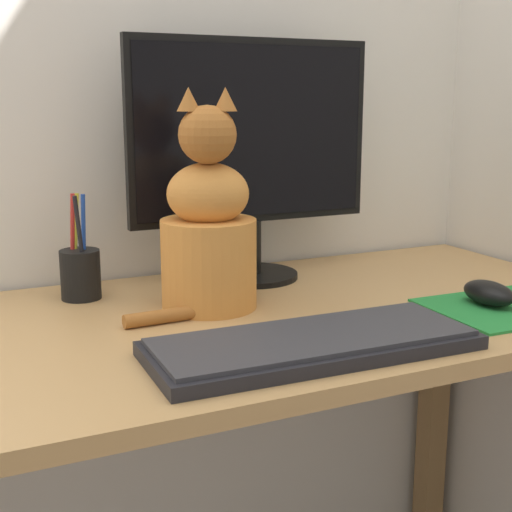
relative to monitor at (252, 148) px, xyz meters
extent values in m
cube|color=tan|center=(-0.07, -0.20, -0.25)|extent=(1.20, 0.60, 0.02)
cube|color=olive|center=(0.49, 0.06, -0.61)|extent=(0.05, 0.05, 0.71)
cylinder|color=black|center=(0.00, 0.00, -0.23)|extent=(0.17, 0.17, 0.01)
cylinder|color=black|center=(0.00, 0.00, -0.18)|extent=(0.04, 0.04, 0.10)
cube|color=black|center=(0.00, 0.00, 0.03)|extent=(0.45, 0.02, 0.32)
cube|color=black|center=(0.00, -0.01, 0.03)|extent=(0.43, 0.00, 0.30)
cube|color=black|center=(-0.09, -0.39, -0.23)|extent=(0.44, 0.18, 0.02)
cube|color=#333338|center=(-0.09, -0.39, -0.22)|extent=(0.42, 0.16, 0.01)
cube|color=#238438|center=(0.27, -0.35, -0.23)|extent=(0.22, 0.20, 0.00)
ellipsoid|color=black|center=(0.26, -0.33, -0.21)|extent=(0.06, 0.10, 0.04)
cylinder|color=#D6893D|center=(-0.14, -0.14, -0.17)|extent=(0.19, 0.19, 0.14)
ellipsoid|color=#D6893D|center=(-0.14, -0.14, -0.06)|extent=(0.15, 0.14, 0.10)
sphere|color=#A36028|center=(-0.14, -0.15, 0.03)|extent=(0.11, 0.11, 0.09)
cone|color=#A36028|center=(-0.17, -0.14, 0.08)|extent=(0.04, 0.04, 0.04)
cone|color=#A36028|center=(-0.12, -0.16, 0.08)|extent=(0.04, 0.04, 0.04)
cylinder|color=#A36028|center=(-0.19, -0.19, -0.23)|extent=(0.19, 0.03, 0.02)
cylinder|color=black|center=(-0.31, -0.01, -0.20)|extent=(0.07, 0.07, 0.08)
cylinder|color=black|center=(-0.31, -0.02, -0.13)|extent=(0.02, 0.01, 0.14)
cylinder|color=red|center=(-0.32, 0.01, -0.13)|extent=(0.02, 0.01, 0.14)
cylinder|color=#1E47B2|center=(-0.30, 0.00, -0.13)|extent=(0.01, 0.02, 0.14)
cylinder|color=yellow|center=(-0.31, 0.01, -0.13)|extent=(0.02, 0.01, 0.14)
camera|label=1|loc=(-0.53, -1.15, 0.08)|focal=50.00mm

